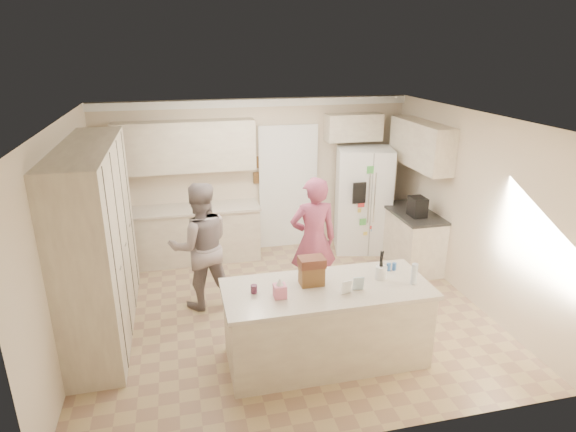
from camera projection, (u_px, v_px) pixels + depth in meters
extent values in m
cube|color=tan|center=(287.00, 312.00, 6.53)|extent=(5.20, 4.60, 0.02)
cube|color=white|center=(287.00, 118.00, 5.65)|extent=(5.20, 4.60, 0.02)
cube|color=beige|center=(256.00, 176.00, 8.20)|extent=(5.20, 0.02, 2.60)
cube|color=beige|center=(350.00, 317.00, 3.97)|extent=(5.20, 0.02, 2.60)
cube|color=beige|center=(66.00, 240.00, 5.53)|extent=(0.02, 4.60, 2.60)
cube|color=beige|center=(470.00, 207.00, 6.65)|extent=(0.02, 4.60, 2.60)
cube|color=white|center=(255.00, 103.00, 7.74)|extent=(5.20, 0.08, 0.12)
cube|color=beige|center=(98.00, 241.00, 5.82)|extent=(0.60, 2.60, 2.35)
cube|color=beige|center=(192.00, 235.00, 7.96)|extent=(2.20, 0.60, 0.88)
cube|color=beige|center=(190.00, 209.00, 7.80)|extent=(2.24, 0.63, 0.04)
cube|color=beige|center=(185.00, 146.00, 7.59)|extent=(2.20, 0.35, 0.80)
cube|color=black|center=(288.00, 189.00, 8.38)|extent=(0.90, 0.06, 2.10)
cube|color=white|center=(288.00, 189.00, 8.35)|extent=(1.02, 0.03, 2.22)
cube|color=brown|center=(257.00, 162.00, 8.09)|extent=(0.15, 0.02, 0.20)
cube|color=brown|center=(258.00, 178.00, 8.18)|extent=(0.15, 0.02, 0.20)
cube|color=white|center=(363.00, 200.00, 8.25)|extent=(1.04, 0.90, 1.80)
cube|color=gray|center=(371.00, 206.00, 7.93)|extent=(0.02, 0.02, 1.78)
cube|color=black|center=(359.00, 193.00, 7.79)|extent=(0.22, 0.03, 0.35)
cylinder|color=silver|center=(369.00, 198.00, 7.85)|extent=(0.02, 0.02, 0.85)
cylinder|color=silver|center=(375.00, 198.00, 7.88)|extent=(0.02, 0.02, 0.85)
cube|color=beige|center=(353.00, 127.00, 8.12)|extent=(0.95, 0.35, 0.45)
cube|color=beige|center=(411.00, 239.00, 7.79)|extent=(0.60, 1.20, 0.88)
cube|color=#2D2B28|center=(413.00, 213.00, 7.63)|extent=(0.63, 1.24, 0.04)
cube|color=beige|center=(421.00, 144.00, 7.49)|extent=(0.35, 1.50, 0.70)
cube|color=black|center=(417.00, 207.00, 7.38)|extent=(0.22, 0.28, 0.30)
cube|color=beige|center=(326.00, 325.00, 5.41)|extent=(2.20, 0.90, 0.88)
cube|color=beige|center=(327.00, 289.00, 5.26)|extent=(2.28, 0.96, 0.05)
cylinder|color=white|center=(381.00, 273.00, 5.41)|extent=(0.13, 0.13, 0.15)
cube|color=pink|center=(280.00, 291.00, 5.01)|extent=(0.13, 0.13, 0.14)
cone|color=white|center=(280.00, 282.00, 4.98)|extent=(0.08, 0.08, 0.08)
cube|color=brown|center=(312.00, 275.00, 5.27)|extent=(0.26, 0.18, 0.22)
cube|color=#592D1E|center=(312.00, 262.00, 5.22)|extent=(0.28, 0.20, 0.10)
cylinder|color=#59263F|center=(254.00, 289.00, 5.11)|extent=(0.07, 0.07, 0.09)
cube|color=white|center=(347.00, 287.00, 5.07)|extent=(0.12, 0.06, 0.16)
cube|color=silver|center=(358.00, 284.00, 5.15)|extent=(0.12, 0.05, 0.16)
cylinder|color=silver|center=(414.00, 274.00, 5.27)|extent=(0.07, 0.07, 0.24)
cylinder|color=#3462A8|center=(389.00, 267.00, 5.61)|extent=(0.05, 0.05, 0.09)
cylinder|color=#3462A8|center=(394.00, 266.00, 5.63)|extent=(0.05, 0.05, 0.09)
imported|color=gray|center=(201.00, 246.00, 6.42)|extent=(0.92, 0.75, 1.76)
imported|color=#A0405D|center=(313.00, 240.00, 6.57)|extent=(0.66, 0.43, 1.79)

